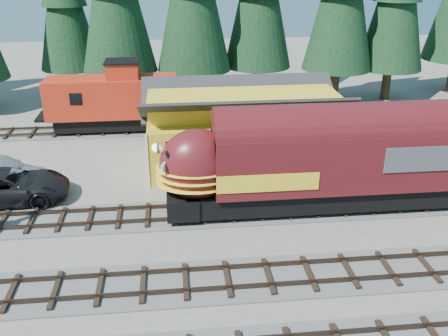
{
  "coord_description": "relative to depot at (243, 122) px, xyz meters",
  "views": [
    {
      "loc": [
        -4.43,
        -19.54,
        13.19
      ],
      "look_at": [
        -1.89,
        4.0,
        2.68
      ],
      "focal_mm": 40.0,
      "sensor_mm": 36.0,
      "label": 1
    }
  ],
  "objects": [
    {
      "name": "track_spur",
      "position": [
        -10.0,
        7.5,
        -2.9
      ],
      "size": [
        32.0,
        3.2,
        0.33
      ],
      "color": "#4C4947",
      "rests_on": "ground"
    },
    {
      "name": "track_siding",
      "position": [
        10.0,
        -6.5,
        -2.9
      ],
      "size": [
        68.0,
        3.2,
        0.33
      ],
      "color": "#4C4947",
      "rests_on": "ground"
    },
    {
      "name": "caboose",
      "position": [
        -8.91,
        7.5,
        -0.44
      ],
      "size": [
        9.75,
        2.83,
        5.07
      ],
      "color": "black",
      "rests_on": "ground"
    },
    {
      "name": "locomotive",
      "position": [
        2.57,
        -6.5,
        -0.34
      ],
      "size": [
        16.59,
        3.3,
        4.51
      ],
      "color": "black",
      "rests_on": "ground"
    },
    {
      "name": "ground",
      "position": [
        0.0,
        -10.5,
        -2.96
      ],
      "size": [
        120.0,
        120.0,
        0.0
      ],
      "primitive_type": "plane",
      "color": "#6B665B",
      "rests_on": "ground"
    },
    {
      "name": "pickup_truck_a",
      "position": [
        -13.84,
        -3.81,
        -2.02
      ],
      "size": [
        6.96,
        3.56,
        1.88
      ],
      "primitive_type": "imported",
      "rotation": [
        0.0,
        0.0,
        1.64
      ],
      "color": "black",
      "rests_on": "ground"
    },
    {
      "name": "depot",
      "position": [
        0.0,
        0.0,
        0.0
      ],
      "size": [
        12.8,
        7.0,
        5.3
      ],
      "color": "gold",
      "rests_on": "ground"
    }
  ]
}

